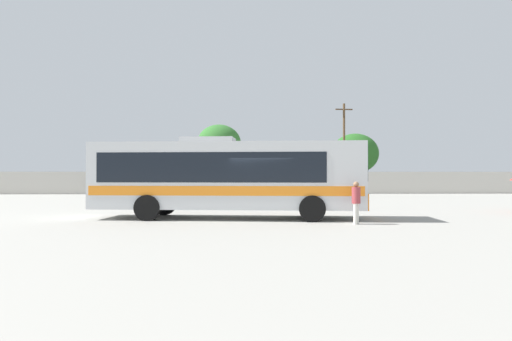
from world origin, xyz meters
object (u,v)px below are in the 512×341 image
at_px(roadside_tree_left, 159,160).
at_px(roadside_tree_midright, 355,154).
at_px(coach_bus_silver_orange, 225,175).
at_px(attendant_by_bus_door, 356,200).
at_px(parked_car_second_red, 199,186).
at_px(utility_pole_near, 344,146).
at_px(parked_car_leftmost_grey, 122,187).
at_px(roadside_tree_midleft, 219,143).

height_order(roadside_tree_left, roadside_tree_midright, roadside_tree_midright).
relative_size(coach_bus_silver_orange, roadside_tree_left, 2.32).
distance_m(attendant_by_bus_door, roadside_tree_left, 36.13).
relative_size(attendant_by_bus_door, parked_car_second_red, 0.37).
xyz_separation_m(coach_bus_silver_orange, utility_pole_near, (11.36, 26.04, 2.98)).
relative_size(utility_pole_near, roadside_tree_midright, 1.45).
height_order(attendant_by_bus_door, parked_car_leftmost_grey, attendant_by_bus_door).
xyz_separation_m(parked_car_second_red, utility_pole_near, (14.53, 4.71, 4.01)).
distance_m(roadside_tree_midleft, roadside_tree_midright, 15.00).
distance_m(coach_bus_silver_orange, roadside_tree_midleft, 26.47).
xyz_separation_m(utility_pole_near, roadside_tree_left, (-19.94, 4.96, -1.26)).
relative_size(attendant_by_bus_door, parked_car_leftmost_grey, 0.36).
bearing_deg(attendant_by_bus_door, parked_car_second_red, 108.96).
bearing_deg(utility_pole_near, roadside_tree_left, 166.02).
bearing_deg(roadside_tree_midleft, utility_pole_near, -0.77).
height_order(coach_bus_silver_orange, parked_car_leftmost_grey, coach_bus_silver_orange).
distance_m(roadside_tree_left, roadside_tree_midleft, 8.64).
bearing_deg(parked_car_second_red, roadside_tree_midleft, 71.71).
height_order(utility_pole_near, roadside_tree_left, utility_pole_near).
height_order(coach_bus_silver_orange, parked_car_second_red, coach_bus_silver_orange).
relative_size(coach_bus_silver_orange, parked_car_leftmost_grey, 2.59).
bearing_deg(roadside_tree_left, utility_pole_near, -13.98).
distance_m(parked_car_leftmost_grey, roadside_tree_left, 10.78).
relative_size(coach_bus_silver_orange, roadside_tree_midleft, 1.63).
bearing_deg(utility_pole_near, attendant_by_bus_door, -102.66).
relative_size(attendant_by_bus_door, roadside_tree_midright, 0.25).
bearing_deg(roadside_tree_midright, attendant_by_bus_door, -104.81).
distance_m(coach_bus_silver_orange, roadside_tree_left, 32.22).
bearing_deg(roadside_tree_left, parked_car_second_red, -60.79).
height_order(attendant_by_bus_door, utility_pole_near, utility_pole_near).
height_order(attendant_by_bus_door, parked_car_second_red, attendant_by_bus_door).
xyz_separation_m(attendant_by_bus_door, parked_car_leftmost_grey, (-14.89, 23.05, -0.12)).
distance_m(parked_car_second_red, roadside_tree_midleft, 6.71).
distance_m(roadside_tree_left, roadside_tree_midright, 21.91).
height_order(attendant_by_bus_door, roadside_tree_midleft, roadside_tree_midleft).
xyz_separation_m(attendant_by_bus_door, roadside_tree_left, (-13.55, 33.38, 2.65)).
xyz_separation_m(roadside_tree_left, roadside_tree_midleft, (7.02, -4.79, 1.57)).
height_order(attendant_by_bus_door, roadside_tree_left, roadside_tree_left).
relative_size(coach_bus_silver_orange, parked_car_second_red, 2.68).
xyz_separation_m(parked_car_second_red, roadside_tree_midleft, (1.61, 4.88, 4.31)).
bearing_deg(roadside_tree_midleft, parked_car_second_red, -108.29).
relative_size(parked_car_second_red, roadside_tree_midleft, 0.61).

